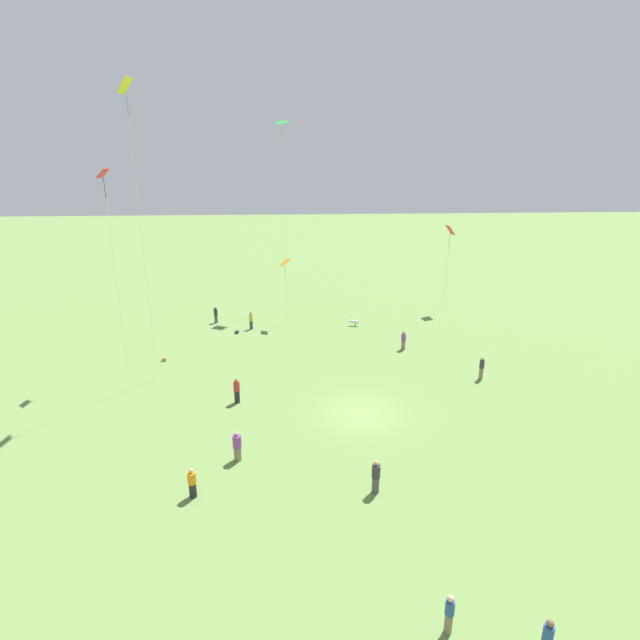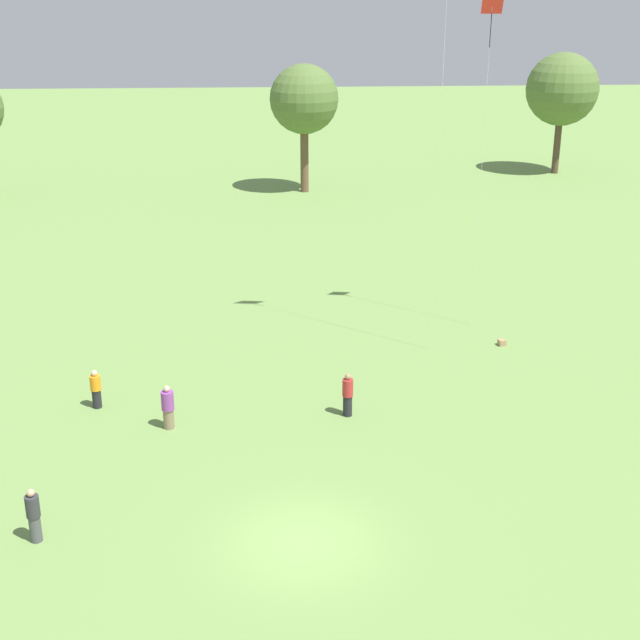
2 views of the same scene
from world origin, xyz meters
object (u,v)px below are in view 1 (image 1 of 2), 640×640
(person_3, at_px, (237,446))
(person_2, at_px, (403,341))
(person_9, at_px, (449,614))
(picnic_bag_1, at_px, (237,332))
(person_6, at_px, (216,315))
(person_10, at_px, (376,477))
(kite_0, at_px, (450,232))
(person_1, at_px, (192,483))
(person_0, at_px, (251,321))
(kite_3, at_px, (282,129))
(person_8, at_px, (482,368))
(person_4, at_px, (237,391))
(kite_2, at_px, (104,184))
(picnic_bag_0, at_px, (164,359))
(kite_5, at_px, (127,100))
(kite_4, at_px, (285,263))
(dog_0, at_px, (354,322))

(person_3, bearing_deg, person_2, -77.31)
(person_9, distance_m, picnic_bag_1, 33.61)
(person_6, relative_size, person_10, 0.93)
(person_10, distance_m, kite_0, 34.44)
(person_1, height_order, person_10, person_10)
(person_3, height_order, person_6, person_3)
(person_0, bearing_deg, kite_3, 138.77)
(person_8, height_order, person_10, person_10)
(person_4, distance_m, kite_2, 17.54)
(person_0, xyz_separation_m, person_6, (2.20, 3.65, -0.03))
(person_6, relative_size, kite_3, 0.09)
(person_1, relative_size, person_4, 0.91)
(person_4, distance_m, kite_3, 29.89)
(kite_2, distance_m, picnic_bag_0, 14.17)
(kite_0, bearing_deg, kite_5, 161.87)
(person_10, bearing_deg, picnic_bag_1, -163.90)
(kite_4, distance_m, picnic_bag_0, 14.70)
(person_0, height_order, kite_5, kite_5)
(kite_2, relative_size, dog_0, 16.77)
(picnic_bag_0, bearing_deg, dog_0, -65.02)
(person_3, xyz_separation_m, kite_2, (13.75, 9.95, 13.17))
(picnic_bag_1, bearing_deg, person_1, -179.96)
(person_2, bearing_deg, kite_2, -113.23)
(person_3, relative_size, person_4, 0.99)
(person_3, relative_size, kite_4, 0.27)
(dog_0, bearing_deg, kite_0, -54.62)
(person_3, height_order, kite_3, kite_3)
(person_2, height_order, person_8, person_8)
(person_1, distance_m, person_3, 3.57)
(person_8, bearing_deg, person_9, 94.44)
(person_3, xyz_separation_m, person_10, (-3.28, -7.05, 0.03))
(person_8, xyz_separation_m, person_9, (-20.43, 9.01, -0.07))
(person_4, relative_size, person_9, 1.10)
(person_8, bearing_deg, person_1, 61.10)
(kite_2, bearing_deg, person_2, 149.73)
(person_1, height_order, picnic_bag_1, person_1)
(person_2, height_order, kite_0, kite_0)
(kite_2, bearing_deg, person_0, -173.40)
(person_6, bearing_deg, person_4, -114.85)
(person_10, height_order, kite_4, kite_4)
(kite_3, bearing_deg, dog_0, 23.55)
(person_4, relative_size, kite_0, 0.20)
(person_6, bearing_deg, kite_0, -28.82)
(person_1, xyz_separation_m, picnic_bag_1, (23.97, 0.02, -0.67))
(person_10, bearing_deg, person_0, -167.38)
(person_6, distance_m, kite_0, 25.80)
(person_2, distance_m, person_4, 16.16)
(kite_0, bearing_deg, picnic_bag_0, 156.12)
(person_9, bearing_deg, person_8, -33.07)
(person_2, relative_size, kite_4, 0.25)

